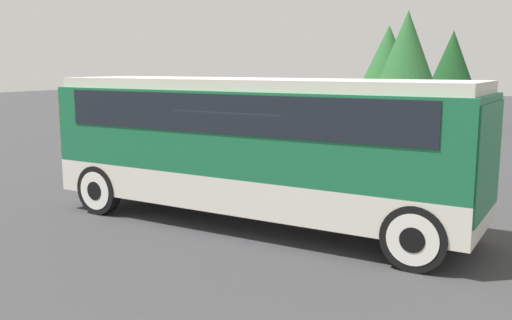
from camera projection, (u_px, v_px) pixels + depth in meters
name	position (u px, v px, depth m)	size (l,w,h in m)	color
ground_plane	(256.00, 224.00, 12.31)	(120.00, 120.00, 0.00)	#38383A
tour_bus	(260.00, 138.00, 11.96)	(9.26, 2.52, 3.11)	silver
parked_car_near	(200.00, 148.00, 18.58)	(4.41, 1.84, 1.48)	navy
parked_car_mid	(334.00, 149.00, 18.91)	(4.67, 1.90, 1.30)	maroon
tree_left	(388.00, 60.00, 30.58)	(3.30, 3.30, 5.51)	brown
tree_center	(407.00, 57.00, 28.18)	(3.50, 3.50, 6.07)	brown
tree_right	(452.00, 64.00, 32.83)	(2.93, 2.93, 5.38)	brown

